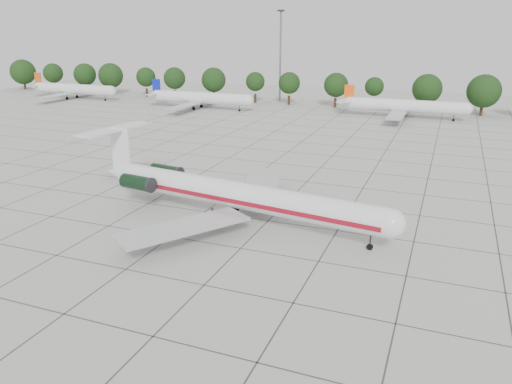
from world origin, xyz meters
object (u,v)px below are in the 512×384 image
main_airliner (228,193)px  ground_crew (358,214)px  floodlight_mast (280,51)px  bg_airliner_a (73,89)px  bg_airliner_b (200,98)px  bg_airliner_c (404,106)px

main_airliner → ground_crew: bearing=27.3°
main_airliner → floodlight_mast: bearing=113.6°
main_airliner → floodlight_mast: size_ratio=1.51×
bg_airliner_a → bg_airliner_b: size_ratio=1.00×
main_airliner → bg_airliner_c: 76.41m
bg_airliner_c → floodlight_mast: size_ratio=1.11×
bg_airliner_a → floodlight_mast: size_ratio=1.11×
main_airliner → ground_crew: 14.89m
ground_crew → bg_airliner_b: (-54.09, 65.42, 1.97)m
ground_crew → bg_airliner_b: 84.91m
main_airliner → floodlight_mast: floodlight_mast is taller
bg_airliner_a → main_airliner: bearing=-40.9°
floodlight_mast → bg_airliner_c: bearing=-25.4°
main_airliner → bg_airliner_c: main_airliner is taller
ground_crew → bg_airliner_b: bg_airliner_b is taller
ground_crew → bg_airliner_a: bearing=-54.8°
floodlight_mast → bg_airliner_b: bearing=-122.3°
bg_airliner_a → bg_airliner_c: (96.52, 2.05, 0.00)m
main_airliner → floodlight_mast: 97.33m
bg_airliner_c → bg_airliner_a: bearing=-178.8°
main_airliner → bg_airliner_a: (-84.80, 73.46, -0.29)m
main_airliner → bg_airliner_a: bearing=147.3°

